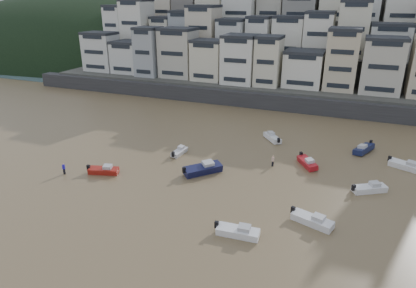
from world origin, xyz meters
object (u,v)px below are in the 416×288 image
at_px(boat_g, 406,165).
at_px(boat_a, 238,230).
at_px(boat_e, 307,162).
at_px(boat_d, 370,187).
at_px(boat_f, 179,151).
at_px(person_blue, 64,169).
at_px(boat_h, 272,137).
at_px(person_pink, 273,161).
at_px(boat_c, 203,168).
at_px(boat_i, 364,148).
at_px(boat_j, 104,169).
at_px(boat_b, 312,219).

bearing_deg(boat_g, boat_a, -102.28).
bearing_deg(boat_g, boat_e, -139.00).
bearing_deg(boat_d, boat_f, 144.30).
height_order(boat_f, person_blue, person_blue).
relative_size(boat_h, person_pink, 2.86).
distance_m(boat_a, person_pink, 18.85).
bearing_deg(boat_d, boat_a, -161.78).
distance_m(boat_d, boat_e, 10.16).
bearing_deg(boat_d, person_pink, 135.31).
distance_m(boat_c, boat_e, 16.06).
bearing_deg(boat_h, boat_a, 146.63).
bearing_deg(person_blue, boat_c, 22.62).
bearing_deg(boat_i, boat_j, -33.37).
height_order(boat_g, person_pink, person_pink).
height_order(boat_c, boat_j, boat_c).
bearing_deg(boat_f, boat_d, -89.46).
bearing_deg(boat_i, boat_f, -42.73).
height_order(boat_i, boat_j, boat_i).
bearing_deg(boat_b, boat_a, -125.26).
height_order(boat_e, person_blue, person_blue).
xyz_separation_m(boat_j, person_blue, (-5.20, -2.28, 0.22)).
height_order(boat_c, person_pink, person_pink).
distance_m(boat_e, boat_f, 20.27).
bearing_deg(boat_j, boat_i, 16.79).
relative_size(boat_g, person_pink, 2.98).
relative_size(boat_b, person_blue, 2.98).
relative_size(boat_a, boat_g, 0.97).
bearing_deg(boat_a, boat_b, 32.54).
bearing_deg(boat_f, boat_g, -73.04).
bearing_deg(person_blue, boat_a, -9.98).
relative_size(boat_f, boat_i, 0.76).
relative_size(boat_d, boat_g, 0.95).
bearing_deg(boat_i, boat_g, 75.74).
xyz_separation_m(boat_e, boat_j, (-27.14, -13.70, -0.03)).
height_order(boat_b, boat_i, boat_i).
distance_m(boat_f, boat_j, 12.69).
relative_size(boat_g, boat_j, 1.09).
relative_size(boat_b, boat_i, 0.95).
bearing_deg(boat_j, person_pink, 11.55).
height_order(boat_g, boat_j, boat_g).
bearing_deg(person_pink, boat_b, -60.97).
bearing_deg(boat_h, boat_j, 99.57).
xyz_separation_m(boat_e, boat_i, (7.94, 8.95, 0.07)).
xyz_separation_m(boat_a, boat_h, (-2.88, 29.60, -0.01)).
height_order(boat_d, boat_f, boat_d).
bearing_deg(boat_i, boat_d, 27.10).
xyz_separation_m(boat_b, boat_h, (-10.02, 24.38, -0.03)).
height_order(boat_a, boat_h, boat_a).
bearing_deg(boat_d, boat_i, 61.52).
height_order(boat_d, person_pink, person_pink).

